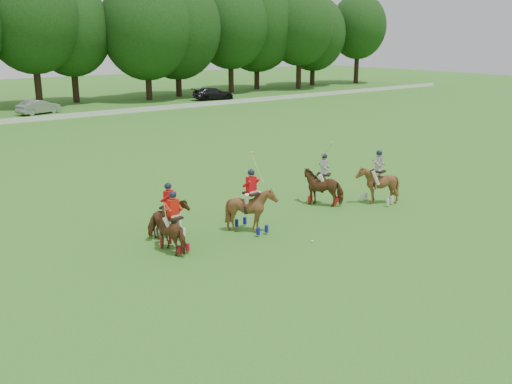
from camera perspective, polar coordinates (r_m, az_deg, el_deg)
ground at (r=18.92m, az=6.23°, el=-7.13°), size 180.00×180.00×0.00m
boundary_rail at (r=52.37m, az=-24.25°, el=6.42°), size 120.00×0.10×0.44m
car_mid at (r=57.85m, az=-20.92°, el=7.96°), size 4.32×2.60×1.34m
car_right at (r=66.38m, az=-4.31°, el=9.78°), size 5.06×2.80×1.39m
polo_red_a at (r=19.82m, az=-8.20°, el=-3.79°), size 1.06×1.73×2.13m
polo_red_b at (r=21.14m, az=-8.67°, el=-2.67°), size 1.73×1.67×2.08m
polo_red_c at (r=21.50m, az=-0.48°, el=-1.72°), size 1.47×1.64×2.96m
polo_stripe_a at (r=25.16m, az=6.75°, el=0.58°), size 1.75×2.00×2.82m
polo_stripe_b at (r=25.65m, az=12.05°, el=0.75°), size 1.73×1.85×2.39m
polo_ball at (r=20.74m, az=5.65°, el=-4.91°), size 0.09×0.09×0.09m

